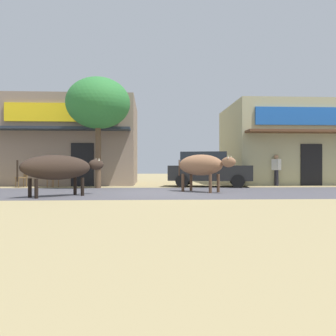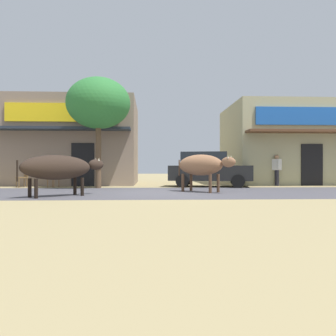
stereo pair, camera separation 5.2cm
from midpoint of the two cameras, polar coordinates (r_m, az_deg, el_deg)
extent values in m
plane|color=tan|center=(12.74, -1.81, -4.01)|extent=(80.00, 80.00, 0.00)
cube|color=#4B4950|center=(12.74, -1.81, -4.00)|extent=(72.00, 5.92, 0.00)
cube|color=gray|center=(20.53, -15.01, 3.95)|extent=(6.86, 5.71, 4.60)
cube|color=yellow|center=(17.84, -16.96, 8.70)|extent=(5.49, 0.10, 0.90)
cube|color=#262D38|center=(17.36, -17.27, 6.18)|extent=(6.59, 0.90, 0.12)
cube|color=black|center=(17.47, -13.87, 0.53)|extent=(1.10, 0.06, 2.10)
cube|color=tan|center=(21.58, 18.31, 3.61)|extent=(6.48, 5.71, 4.48)
cube|color=blue|center=(19.03, 21.55, 7.89)|extent=(5.18, 0.10, 0.90)
cube|color=brown|center=(18.58, 22.05, 5.57)|extent=(6.22, 0.90, 0.12)
cube|color=black|center=(19.00, 22.30, 0.49)|extent=(1.10, 0.06, 2.10)
cylinder|color=brown|center=(15.73, -11.43, 1.94)|extent=(0.25, 0.25, 2.84)
ellipsoid|color=#2E7735|center=(15.98, -11.43, 10.35)|extent=(2.82, 2.82, 2.26)
cube|color=black|center=(16.74, 6.80, -0.81)|extent=(4.12, 2.54, 0.70)
cube|color=#1E2328|center=(16.75, 5.82, 1.48)|extent=(2.40, 2.05, 0.64)
cylinder|color=black|center=(17.67, 10.93, -1.90)|extent=(0.62, 0.29, 0.60)
cylinder|color=black|center=(15.86, 11.24, -2.13)|extent=(0.62, 0.29, 0.60)
cylinder|color=black|center=(17.73, 2.84, -1.90)|extent=(0.62, 0.29, 0.60)
cylinder|color=black|center=(15.92, 2.23, -2.12)|extent=(0.62, 0.29, 0.60)
ellipsoid|color=#31241C|center=(11.39, -17.81, 0.09)|extent=(2.22, 2.00, 0.77)
ellipsoid|color=#31241C|center=(12.05, -11.77, 0.55)|extent=(0.61, 0.57, 0.36)
cone|color=beige|center=(12.16, -11.81, 1.39)|extent=(0.06, 0.06, 0.12)
cone|color=beige|center=(11.99, -11.32, 1.41)|extent=(0.06, 0.06, 0.12)
cylinder|color=black|center=(11.96, -15.06, -2.88)|extent=(0.11, 0.11, 0.58)
cylinder|color=black|center=(11.53, -13.92, -2.99)|extent=(0.11, 0.11, 0.58)
cylinder|color=black|center=(11.35, -21.75, -3.04)|extent=(0.11, 0.11, 0.58)
cylinder|color=black|center=(10.89, -20.83, -3.17)|extent=(0.11, 0.11, 0.58)
cylinder|color=black|center=(10.94, -23.50, -0.43)|extent=(0.05, 0.05, 0.62)
ellipsoid|color=#8B5F41|center=(13.03, 5.17, 0.49)|extent=(1.89, 1.87, 0.78)
ellipsoid|color=#8B5F41|center=(12.36, 9.73, 0.97)|extent=(0.60, 0.59, 0.36)
cone|color=beige|center=(12.42, 10.16, 1.79)|extent=(0.06, 0.06, 0.12)
cone|color=beige|center=(12.25, 9.68, 1.82)|extent=(0.06, 0.06, 0.12)
cylinder|color=brown|center=(12.90, 8.09, -2.46)|extent=(0.11, 0.11, 0.67)
cylinder|color=brown|center=(12.47, 6.81, -2.55)|extent=(0.11, 0.11, 0.67)
cylinder|color=brown|center=(13.62, 3.68, -2.33)|extent=(0.11, 0.11, 0.67)
cylinder|color=brown|center=(13.22, 2.32, -2.40)|extent=(0.11, 0.11, 0.67)
cylinder|color=brown|center=(13.65, 1.73, 0.05)|extent=(0.05, 0.05, 0.62)
cylinder|color=#262633|center=(18.29, 17.10, -1.56)|extent=(0.14, 0.14, 0.78)
cylinder|color=#262633|center=(18.12, 17.30, -1.57)|extent=(0.14, 0.14, 0.78)
cube|color=silver|center=(18.20, 17.20, 0.53)|extent=(0.46, 0.47, 0.55)
sphere|color=tan|center=(18.21, 17.20, 1.73)|extent=(0.21, 0.21, 0.21)
cylinder|color=silver|center=(18.45, 16.92, 0.61)|extent=(0.09, 0.09, 0.50)
cylinder|color=silver|center=(17.96, 17.49, 0.63)|extent=(0.09, 0.09, 0.50)
cube|color=brown|center=(17.39, -22.93, -1.44)|extent=(0.62, 0.62, 0.05)
cube|color=brown|center=(17.45, -22.31, -0.62)|extent=(0.31, 0.37, 0.44)
cylinder|color=brown|center=(17.17, -23.30, -2.25)|extent=(0.04, 0.04, 0.43)
cylinder|color=brown|center=(17.50, -23.66, -2.20)|extent=(0.04, 0.04, 0.43)
cylinder|color=brown|center=(17.28, -22.19, -2.23)|extent=(0.04, 0.04, 0.43)
cylinder|color=brown|center=(17.62, -22.57, -2.19)|extent=(0.04, 0.04, 0.43)
cube|color=brown|center=(16.88, -18.36, -1.49)|extent=(0.58, 0.58, 0.05)
cube|color=brown|center=(17.03, -17.94, -0.63)|extent=(0.42, 0.21, 0.44)
cylinder|color=brown|center=(16.64, -18.27, -2.32)|extent=(0.04, 0.04, 0.43)
cylinder|color=brown|center=(16.86, -19.20, -2.29)|extent=(0.04, 0.04, 0.43)
cylinder|color=brown|center=(16.92, -17.52, -2.28)|extent=(0.04, 0.04, 0.43)
cylinder|color=brown|center=(17.13, -18.46, -2.25)|extent=(0.04, 0.04, 0.43)
camera|label=1|loc=(0.03, -90.11, 0.00)|focal=37.33mm
camera|label=2|loc=(0.03, 89.89, 0.00)|focal=37.33mm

